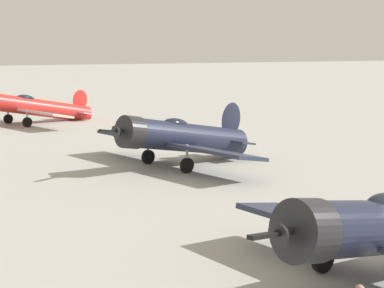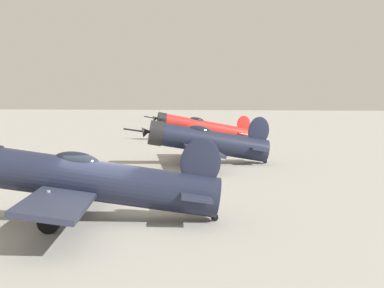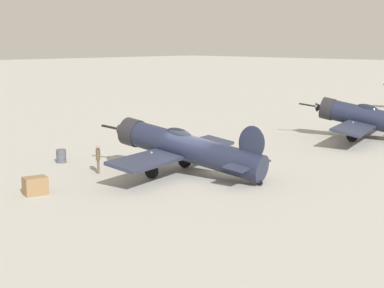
{
  "view_description": "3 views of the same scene",
  "coord_description": "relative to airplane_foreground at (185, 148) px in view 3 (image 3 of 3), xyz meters",
  "views": [
    {
      "loc": [
        13.49,
        -12.79,
        6.6
      ],
      "look_at": [
        -15.82,
        0.51,
        1.6
      ],
      "focal_mm": 59.81,
      "sensor_mm": 36.0,
      "label": 1
    },
    {
      "loc": [
        18.74,
        6.77,
        4.52
      ],
      "look_at": [
        -15.82,
        0.51,
        1.6
      ],
      "focal_mm": 50.73,
      "sensor_mm": 36.0,
      "label": 2
    },
    {
      "loc": [
        22.56,
        22.52,
        7.36
      ],
      "look_at": [
        -0.0,
        0.0,
        1.8
      ],
      "focal_mm": 55.2,
      "sensor_mm": 36.0,
      "label": 3
    }
  ],
  "objects": [
    {
      "name": "ground_crew_mechanic",
      "position": [
        3.14,
        -3.76,
        -0.58
      ],
      "size": [
        0.45,
        0.49,
        1.6
      ],
      "rotation": [
        0.0,
        0.0,
        5.55
      ],
      "color": "brown",
      "rests_on": "ground_plane"
    },
    {
      "name": "ground_plane",
      "position": [
        -0.11,
        0.48,
        -1.54
      ],
      "size": [
        400.0,
        400.0,
        0.0
      ],
      "primitive_type": "plane",
      "color": "#A8A59E"
    },
    {
      "name": "airplane_foreground",
      "position": [
        0.0,
        0.0,
        0.0
      ],
      "size": [
        10.32,
        10.5,
        3.2
      ],
      "rotation": [
        0.0,
        0.0,
        4.93
      ],
      "color": "#1E2338",
      "rests_on": "ground_plane"
    },
    {
      "name": "equipment_crate",
      "position": [
        8.11,
        -2.09,
        -1.11
      ],
      "size": [
        1.25,
        1.03,
        0.87
      ],
      "rotation": [
        0.0,
        0.0,
        2.92
      ],
      "color": "olive",
      "rests_on": "ground_plane"
    },
    {
      "name": "fuel_drum",
      "position": [
        2.98,
        -7.81,
        -1.14
      ],
      "size": [
        0.63,
        0.63,
        0.82
      ],
      "color": "#474C56",
      "rests_on": "ground_plane"
    },
    {
      "name": "airplane_mid_apron",
      "position": [
        -18.34,
        1.39,
        0.03
      ],
      "size": [
        12.16,
        9.79,
        3.4
      ],
      "rotation": [
        0.0,
        0.0,
        5.0
      ],
      "color": "#1E2338",
      "rests_on": "ground_plane"
    }
  ]
}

